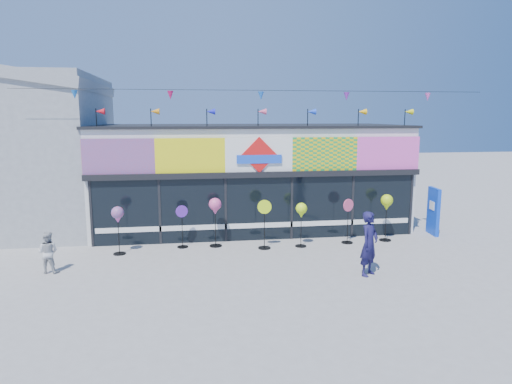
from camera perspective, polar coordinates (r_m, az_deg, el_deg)
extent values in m
plane|color=gray|center=(13.45, 2.59, -9.84)|extent=(80.00, 80.00, 0.00)
cube|color=white|center=(18.78, -0.82, 1.99)|extent=(12.00, 5.00, 4.00)
cube|color=black|center=(16.42, 0.36, -2.11)|extent=(11.60, 0.12, 2.30)
cube|color=black|center=(16.18, 0.38, 2.20)|extent=(12.00, 0.30, 0.20)
cube|color=white|center=(16.52, 0.37, -4.17)|extent=(11.40, 0.10, 0.18)
cube|color=black|center=(18.63, -0.83, 8.25)|extent=(12.20, 5.20, 0.10)
cube|color=black|center=(16.58, -19.89, -2.57)|extent=(0.08, 0.14, 2.30)
cube|color=black|center=(16.27, -11.93, -2.43)|extent=(0.08, 0.14, 2.30)
cube|color=black|center=(16.28, -3.82, -2.23)|extent=(0.08, 0.14, 2.30)
cube|color=black|center=(16.63, 4.45, -1.99)|extent=(0.08, 0.14, 2.30)
cube|color=black|center=(17.28, 11.92, -1.73)|extent=(0.08, 0.14, 2.30)
cube|color=black|center=(18.20, 18.74, -1.47)|extent=(0.08, 0.14, 2.30)
cube|color=red|center=(16.12, -16.80, 4.28)|extent=(2.40, 0.08, 1.20)
cube|color=yellow|center=(15.94, -8.21, 4.53)|extent=(2.40, 0.08, 1.20)
cube|color=white|center=(16.12, 0.37, 4.68)|extent=(2.40, 0.08, 1.20)
cube|color=yellow|center=(16.65, 8.59, 4.73)|extent=(2.40, 0.08, 1.20)
cube|color=#F250BF|center=(17.50, 16.16, 4.69)|extent=(2.40, 0.08, 1.20)
cube|color=red|center=(16.07, 0.41, 4.66)|extent=(1.27, 0.06, 1.27)
cube|color=blue|center=(16.06, 0.42, 4.13)|extent=(1.60, 0.05, 0.30)
cube|color=#D0F714|center=(16.36, -13.37, -2.63)|extent=(0.78, 0.03, 0.78)
cube|color=#1AAA5F|center=(16.24, -7.89, -1.64)|extent=(0.92, 0.03, 0.92)
cube|color=#D948C3|center=(16.30, -2.39, -1.06)|extent=(0.78, 0.03, 0.78)
cube|color=#D6477B|center=(16.61, 3.01, -2.22)|extent=(0.92, 0.03, 0.92)
cube|color=#FD320D|center=(16.94, 8.22, -1.45)|extent=(0.78, 0.03, 0.78)
cube|color=blue|center=(17.43, 13.18, -0.85)|extent=(0.92, 0.03, 0.92)
cylinder|color=black|center=(16.41, -19.34, 8.61)|extent=(0.03, 0.03, 0.70)
cone|color=red|center=(16.38, -18.90, 9.51)|extent=(0.30, 0.22, 0.22)
cylinder|color=black|center=(16.17, -12.99, 8.89)|extent=(0.03, 0.03, 0.70)
cone|color=orange|center=(16.16, -12.52, 9.80)|extent=(0.30, 0.22, 0.22)
cylinder|color=black|center=(16.13, -6.16, 9.08)|extent=(0.03, 0.03, 0.70)
cone|color=#171CCB|center=(16.13, -5.67, 9.97)|extent=(0.30, 0.22, 0.22)
cylinder|color=black|center=(16.30, 0.26, 9.13)|extent=(0.03, 0.03, 0.70)
cone|color=#E64C77|center=(16.32, 0.75, 10.01)|extent=(0.30, 0.22, 0.22)
cylinder|color=black|center=(16.66, 6.47, 9.08)|extent=(0.03, 0.03, 0.70)
cone|color=blue|center=(16.70, 6.96, 9.93)|extent=(0.30, 0.22, 0.22)
cylinder|color=black|center=(17.24, 12.66, 8.92)|extent=(0.03, 0.03, 0.70)
cone|color=#FFB30D|center=(17.29, 13.13, 9.74)|extent=(0.30, 0.22, 0.22)
cylinder|color=black|center=(17.96, 18.10, 8.70)|extent=(0.03, 0.03, 0.70)
cone|color=yellow|center=(18.02, 18.54, 9.48)|extent=(0.30, 0.22, 0.22)
cylinder|color=black|center=(15.68, 0.62, 12.59)|extent=(16.00, 0.01, 0.01)
cone|color=blue|center=(15.89, -21.74, 11.24)|extent=(0.20, 0.20, 0.28)
cone|color=#D01354|center=(15.49, -10.65, 11.81)|extent=(0.20, 0.20, 0.28)
cone|color=blue|center=(15.67, 0.62, 11.94)|extent=(0.20, 0.20, 0.28)
cone|color=purple|center=(16.40, 11.25, 11.65)|extent=(0.20, 0.20, 0.28)
cone|color=#F551BE|center=(17.62, 20.66, 11.07)|extent=(0.20, 0.20, 0.28)
cube|color=blue|center=(18.50, 21.29, -2.26)|extent=(0.23, 0.90, 1.79)
cube|color=white|center=(18.43, 21.14, -1.59)|extent=(0.08, 0.40, 0.31)
cylinder|color=black|center=(15.65, -16.68, -7.39)|extent=(0.40, 0.40, 0.03)
cylinder|color=black|center=(15.47, -16.80, -5.03)|extent=(0.02, 0.02, 1.30)
sphere|color=#EC4EB9|center=(15.32, -16.92, -2.48)|extent=(0.40, 0.40, 0.40)
cone|color=#EC4EB9|center=(15.37, -16.88, -3.40)|extent=(0.20, 0.20, 0.18)
cylinder|color=black|center=(15.95, -9.15, -6.78)|extent=(0.37, 0.37, 0.03)
cylinder|color=black|center=(15.79, -9.21, -4.62)|extent=(0.02, 0.02, 1.21)
cylinder|color=#6325AF|center=(15.65, -9.27, -2.40)|extent=(0.40, 0.16, 0.41)
cylinder|color=black|center=(15.94, -5.06, -6.71)|extent=(0.43, 0.43, 0.03)
cylinder|color=black|center=(15.75, -5.09, -4.21)|extent=(0.03, 0.03, 1.40)
sphere|color=#DA488B|center=(15.59, -5.13, -1.52)|extent=(0.43, 0.43, 0.43)
cone|color=#DA488B|center=(15.65, -5.12, -2.49)|extent=(0.21, 0.21, 0.19)
cylinder|color=black|center=(15.63, 1.06, -7.00)|extent=(0.43, 0.43, 0.03)
cylinder|color=black|center=(15.44, 1.06, -4.47)|extent=(0.03, 0.03, 1.39)
cylinder|color=#C5F314|center=(15.29, 1.07, -1.87)|extent=(0.47, 0.12, 0.47)
cylinder|color=black|center=(15.92, 5.62, -6.74)|extent=(0.39, 0.39, 0.03)
cylinder|color=black|center=(15.76, 5.65, -4.48)|extent=(0.02, 0.02, 1.26)
sphere|color=#CCFF15|center=(15.61, 5.70, -2.06)|extent=(0.39, 0.39, 0.39)
cone|color=#CCFF15|center=(15.66, 5.68, -2.93)|extent=(0.19, 0.19, 0.17)
cylinder|color=black|center=(16.59, 11.31, -6.20)|extent=(0.40, 0.40, 0.03)
cylinder|color=black|center=(16.43, 11.39, -3.94)|extent=(0.02, 0.02, 1.31)
cylinder|color=#D14571|center=(16.29, 11.47, -1.62)|extent=(0.42, 0.22, 0.44)
cylinder|color=black|center=(17.23, 15.82, -5.80)|extent=(0.43, 0.43, 0.03)
cylinder|color=black|center=(17.06, 15.93, -3.48)|extent=(0.03, 0.03, 1.39)
sphere|color=#B6DB12|center=(16.91, 16.04, -1.00)|extent=(0.43, 0.43, 0.43)
cone|color=#B6DB12|center=(16.96, 16.00, -1.89)|extent=(0.21, 0.21, 0.19)
imported|color=#181441|center=(13.24, 13.97, -6.29)|extent=(0.79, 0.76, 1.83)
imported|color=#B9B9B9|center=(14.42, -24.57, -6.86)|extent=(0.64, 0.44, 1.21)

